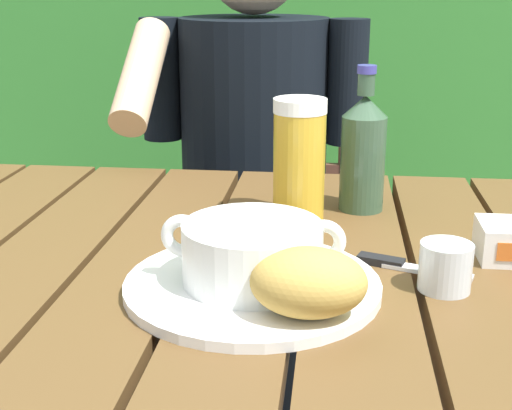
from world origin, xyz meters
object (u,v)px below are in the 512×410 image
at_px(person_eating, 251,163).
at_px(beer_glass, 299,159).
at_px(beer_bottle, 363,151).
at_px(serving_plate, 252,285).
at_px(chair_near_diner, 261,243).
at_px(table_knife, 402,266).
at_px(water_glass_small, 445,267).
at_px(bread_roll, 309,282).
at_px(soup_bowl, 252,251).

relative_size(person_eating, beer_glass, 7.04).
bearing_deg(person_eating, beer_bottle, -63.03).
height_order(serving_plate, beer_glass, beer_glass).
height_order(chair_near_diner, beer_bottle, beer_bottle).
distance_m(chair_near_diner, table_knife, 0.96).
bearing_deg(chair_near_diner, beer_bottle, -70.96).
height_order(chair_near_diner, water_glass_small, chair_near_diner).
distance_m(chair_near_diner, beer_glass, 0.81).
height_order(chair_near_diner, serving_plate, chair_near_diner).
bearing_deg(table_knife, beer_bottle, 100.74).
height_order(bread_roll, beer_glass, beer_glass).
xyz_separation_m(person_eating, beer_bottle, (0.22, -0.44, 0.14)).
relative_size(beer_glass, beer_bottle, 0.81).
height_order(soup_bowl, beer_glass, beer_glass).
distance_m(soup_bowl, bread_roll, 0.10).
bearing_deg(bread_roll, chair_near_diner, 98.62).
height_order(person_eating, table_knife, person_eating).
xyz_separation_m(chair_near_diner, beer_bottle, (0.22, -0.64, 0.40)).
distance_m(chair_near_diner, serving_plate, 1.01).
distance_m(chair_near_diner, person_eating, 0.33).
distance_m(chair_near_diner, soup_bowl, 1.02).
xyz_separation_m(person_eating, beer_glass, (0.13, -0.49, 0.14)).
height_order(chair_near_diner, bread_roll, chair_near_diner).
distance_m(beer_glass, water_glass_small, 0.30).
bearing_deg(soup_bowl, serving_plate, -135.00).
bearing_deg(soup_bowl, table_knife, 25.22).
height_order(chair_near_diner, person_eating, person_eating).
distance_m(person_eating, soup_bowl, 0.76).
height_order(person_eating, serving_plate, person_eating).
height_order(bread_roll, table_knife, bread_roll).
bearing_deg(bread_roll, soup_bowl, 130.60).
distance_m(soup_bowl, beer_bottle, 0.34).
bearing_deg(beer_bottle, person_eating, 116.97).
height_order(person_eating, bread_roll, person_eating).
xyz_separation_m(serving_plate, soup_bowl, (0.00, 0.00, 0.04)).
xyz_separation_m(chair_near_diner, table_knife, (0.26, -0.87, 0.31)).
xyz_separation_m(serving_plate, water_glass_small, (0.22, 0.03, 0.02)).
height_order(soup_bowl, table_knife, soup_bowl).
distance_m(chair_near_diner, beer_bottle, 0.79).
distance_m(water_glass_small, table_knife, 0.07).
bearing_deg(beer_bottle, beer_glass, -152.02).
xyz_separation_m(bread_roll, water_glass_small, (0.15, 0.10, -0.02)).
bearing_deg(chair_near_diner, water_glass_small, -71.65).
relative_size(bread_roll, table_knife, 0.89).
bearing_deg(chair_near_diner, bread_roll, -81.38).
bearing_deg(person_eating, bread_roll, -79.16).
relative_size(serving_plate, soup_bowl, 1.40).
xyz_separation_m(beer_bottle, water_glass_small, (0.09, -0.29, -0.06)).
bearing_deg(serving_plate, water_glass_small, 6.99).
xyz_separation_m(water_glass_small, table_knife, (-0.04, 0.06, -0.02)).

